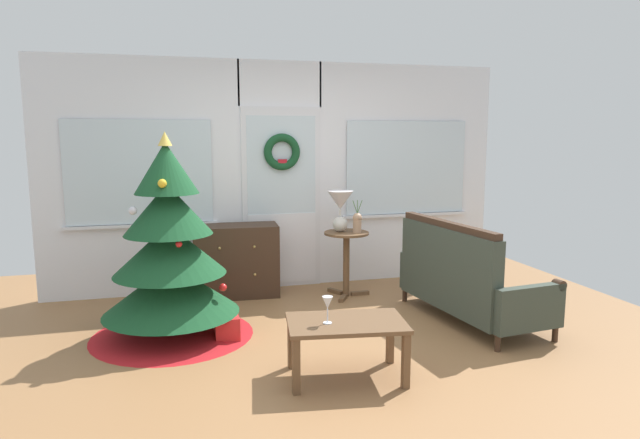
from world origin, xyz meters
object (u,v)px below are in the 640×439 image
wine_glass (328,304)px  gift_box (227,328)px  flower_vase (357,222)px  table_lamp (340,205)px  settee_sofa (463,282)px  side_table (346,251)px  coffee_table (346,330)px  christmas_tree (170,262)px  dresser_cabinet (236,261)px

wine_glass → gift_box: (-0.61, 0.99, -0.46)m
flower_vase → gift_box: 1.89m
table_lamp → settee_sofa: bearing=-51.4°
settee_sofa → flower_vase: flower_vase is taller
gift_box → side_table: bearing=35.4°
coffee_table → wine_glass: 0.25m
christmas_tree → dresser_cabinet: (0.69, 1.08, -0.27)m
settee_sofa → flower_vase: size_ratio=4.77×
dresser_cabinet → settee_sofa: 2.40m
dresser_cabinet → coffee_table: (0.52, -2.29, -0.03)m
side_table → table_lamp: (-0.06, 0.04, 0.49)m
coffee_table → gift_box: 1.26m
dresser_cabinet → table_lamp: table_lamp is taller
gift_box → wine_glass: bearing=-58.1°
christmas_tree → side_table: size_ratio=2.49×
flower_vase → coffee_table: size_ratio=0.39×
settee_sofa → gift_box: settee_sofa is taller
dresser_cabinet → flower_vase: (1.25, -0.39, 0.44)m
side_table → table_lamp: size_ratio=1.61×
table_lamp → wine_glass: table_lamp is taller
flower_vase → wine_glass: (-0.87, -1.91, -0.26)m
coffee_table → gift_box: coffee_table is taller
dresser_cabinet → coffee_table: size_ratio=1.02×
gift_box → dresser_cabinet: bearing=79.8°
side_table → table_lamp: table_lamp is taller
side_table → wine_glass: size_ratio=3.64×
dresser_cabinet → table_lamp: size_ratio=2.09×
dresser_cabinet → gift_box: bearing=-100.2°
table_lamp → gift_box: 1.90m
christmas_tree → dresser_cabinet: 1.31m
settee_sofa → table_lamp: table_lamp is taller
christmas_tree → dresser_cabinet: bearing=57.5°
gift_box → flower_vase: bearing=31.9°
dresser_cabinet → gift_box: dresser_cabinet is taller
coffee_table → wine_glass: bearing=-175.5°
side_table → coffee_table: side_table is taller
dresser_cabinet → side_table: bearing=-16.2°
dresser_cabinet → flower_vase: 1.38m
side_table → flower_vase: size_ratio=2.03×
christmas_tree → wine_glass: size_ratio=9.07×
table_lamp → christmas_tree: bearing=-156.1°
side_table → coffee_table: size_ratio=0.78×
settee_sofa → table_lamp: size_ratio=3.79×
christmas_tree → settee_sofa: christmas_tree is taller
table_lamp → wine_glass: (-0.71, -2.01, -0.43)m
wine_glass → coffee_table: bearing=4.5°
settee_sofa → coffee_table: size_ratio=1.85×
side_table → wine_glass: (-0.77, -1.97, 0.06)m
flower_vase → gift_box: (-1.48, -0.92, -0.72)m
christmas_tree → side_table: christmas_tree is taller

